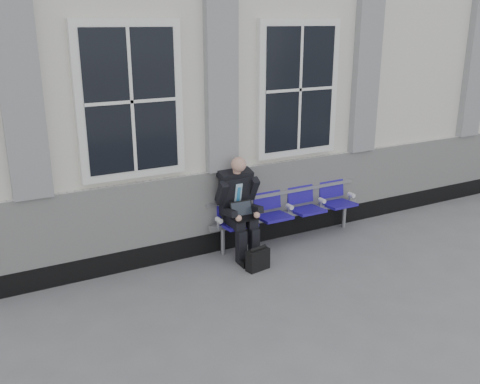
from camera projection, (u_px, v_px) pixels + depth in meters
ground at (333, 275)px, 7.03m from camera, size 70.00×70.00×0.00m
station_building at (214, 80)px, 9.25m from camera, size 14.40×4.40×4.49m
bench at (287, 205)px, 8.03m from camera, size 2.60×0.47×0.91m
businessman at (238, 203)px, 7.43m from camera, size 0.59×0.79×1.44m
briefcase at (258, 259)px, 7.15m from camera, size 0.34×0.19×0.33m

